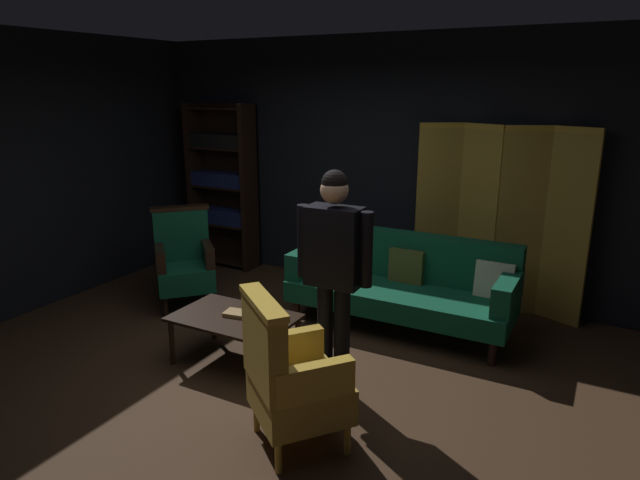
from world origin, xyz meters
name	(u,v)px	position (x,y,z in m)	size (l,w,h in m)	color
ground_plane	(273,378)	(0.00, 0.00, 0.00)	(10.00, 10.00, 0.00)	#3D2819
back_wall	(391,166)	(0.00, 2.45, 1.40)	(7.20, 0.10, 2.80)	black
side_wall_left	(66,168)	(-3.00, 0.60, 1.40)	(0.10, 3.60, 2.80)	black
folding_screen	(499,217)	(1.24, 2.28, 0.99)	(1.69, 0.27, 1.90)	#B29338
bookshelf	(223,184)	(-2.15, 2.20, 1.06)	(0.90, 0.32, 2.05)	black
velvet_couch	(403,281)	(0.55, 1.45, 0.45)	(2.12, 0.78, 0.88)	black
coffee_table	(234,321)	(-0.41, 0.07, 0.37)	(1.00, 0.64, 0.42)	black
armchair_gilt_accent	(290,377)	(0.57, -0.66, 0.49)	(0.81, 0.81, 1.04)	gold
armchair_wing_left	(184,261)	(-1.65, 0.86, 0.49)	(0.82, 0.82, 1.04)	black
standing_figure	(334,263)	(0.51, 0.07, 1.03)	(0.59, 0.24, 1.70)	black
book_tan_leather	(237,313)	(-0.40, 0.10, 0.44)	(0.21, 0.15, 0.03)	#9E7A47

